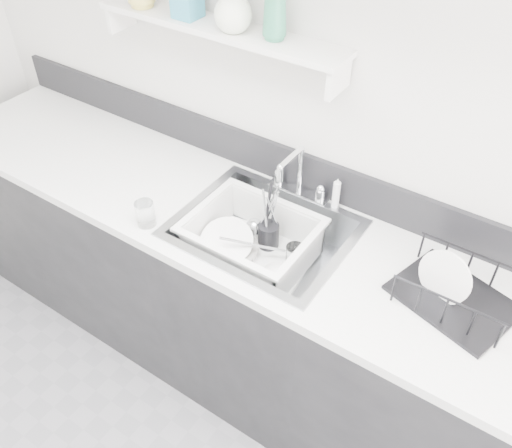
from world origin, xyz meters
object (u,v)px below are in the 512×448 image
Objects in this scene: dish_rack at (457,287)px; counter_run at (263,309)px; wash_tub at (252,241)px; sink at (263,246)px.

counter_run is at bearing -159.55° from dish_rack.
sink is at bearing 14.75° from wash_tub.
dish_rack is at bearing 4.31° from counter_run.
dish_rack is (0.69, 0.05, 0.15)m from sink.
wash_tub reaches higher than counter_run.
counter_run is at bearing 14.75° from wash_tub.
wash_tub is (-0.05, -0.01, 0.01)m from sink.
wash_tub reaches higher than sink.
sink is 1.76× the size of dish_rack.
sink is at bearing -159.55° from dish_rack.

